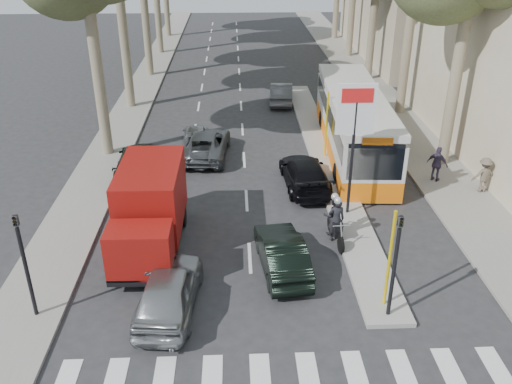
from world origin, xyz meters
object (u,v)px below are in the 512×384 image
(city_bus, at_px, (354,121))
(red_truck, at_px, (150,209))
(dark_hatchback, at_px, (282,253))
(motorcycle, at_px, (335,219))
(silver_hatchback, at_px, (169,290))

(city_bus, bearing_deg, red_truck, -132.70)
(dark_hatchback, xyz_separation_m, motorcycle, (2.19, 1.98, 0.20))
(motorcycle, bearing_deg, silver_hatchback, -150.16)
(silver_hatchback, bearing_deg, dark_hatchback, -146.26)
(dark_hatchback, bearing_deg, city_bus, -119.86)
(dark_hatchback, relative_size, motorcycle, 1.81)
(silver_hatchback, height_order, motorcycle, motorcycle)
(silver_hatchback, xyz_separation_m, dark_hatchback, (3.70, 2.03, -0.06))
(red_truck, height_order, city_bus, city_bus)
(city_bus, distance_m, motorcycle, 9.01)
(dark_hatchback, xyz_separation_m, city_bus, (4.60, 10.62, 1.03))
(city_bus, bearing_deg, dark_hatchback, -110.05)
(red_truck, distance_m, motorcycle, 6.93)
(red_truck, distance_m, city_bus, 12.92)
(dark_hatchback, relative_size, city_bus, 0.33)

